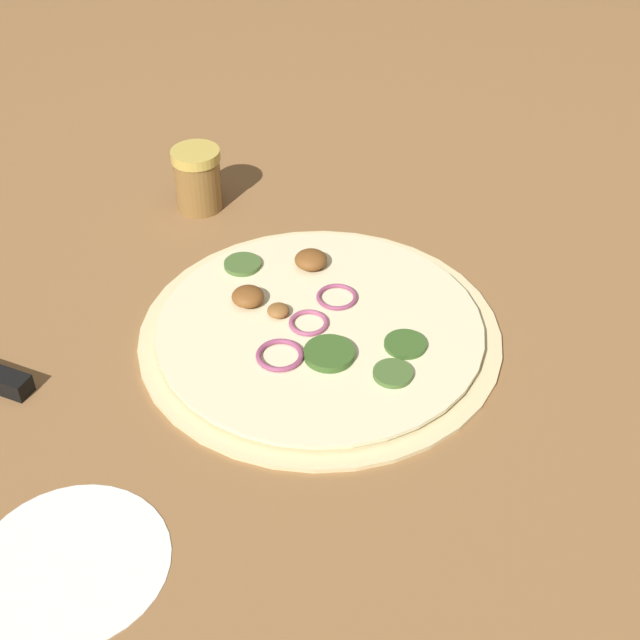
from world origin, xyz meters
name	(u,v)px	position (x,y,z in m)	size (l,w,h in m)	color
ground_plane	(320,335)	(0.00, 0.00, 0.00)	(3.00, 3.00, 0.00)	olive
pizza	(319,329)	(0.00, 0.00, 0.01)	(0.35, 0.35, 0.03)	beige
spice_jar	(198,179)	(0.15, -0.23, 0.04)	(0.06, 0.06, 0.07)	olive
flour_patch	(72,562)	(0.18, 0.26, 0.00)	(0.15, 0.15, 0.00)	white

